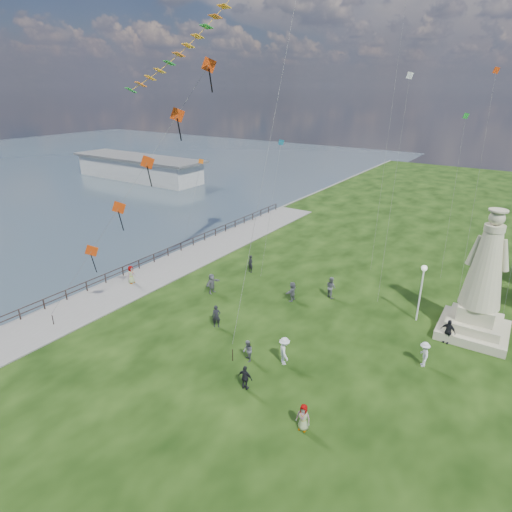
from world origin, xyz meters
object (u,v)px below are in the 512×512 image
Objects in this scene: person_0 at (216,316)px; person_8 at (424,354)px; pier_pavilion at (139,168)px; person_7 at (331,287)px; person_2 at (284,351)px; lamppost at (422,281)px; statue at (481,290)px; person_1 at (248,351)px; person_6 at (250,264)px; person_10 at (131,276)px; person_4 at (303,417)px; person_5 at (212,283)px; person_3 at (245,378)px; person_9 at (448,331)px; person_11 at (292,291)px.

person_0 is 14.64m from person_8.
person_7 is at bearing -26.50° from pier_pavilion.
person_2 is (6.57, -1.15, 0.09)m from person_0.
person_8 is at bearing -71.84° from lamppost.
statue reaches higher than person_1.
person_10 is (-7.52, -8.31, -0.02)m from person_6.
person_0 is 1.11× the size of person_4.
person_5 is 18.09m from person_8.
person_4 is 0.92× the size of person_6.
pier_pavilion is at bearing 3.44° from person_7.
person_8 is 1.04× the size of person_10.
person_4 is (4.41, -0.97, -0.01)m from person_3.
person_3 is (-10.31, -14.31, -2.76)m from statue.
person_5 is (-16.20, -5.17, -2.43)m from lamppost.
person_3 is 13.96m from person_7.
person_8 is (8.25, 8.31, 0.07)m from person_3.
person_9 is at bearing -130.08° from person_3.
person_1 is at bearing -61.41° from person_3.
person_5 is 5.61m from person_6.
statue is 5.18× the size of person_9.
pier_pavilion is at bearing 170.37° from person_9.
pier_pavilion is 66.89m from person_2.
person_0 is at bearing -41.46° from person_3.
person_11 is (2.65, 6.90, -0.03)m from person_0.
person_7 is 1.08× the size of person_8.
person_2 is 9.01m from person_8.
person_8 is 25.46m from person_10.
person_10 is at bearing 113.30° from person_5.
person_7 is at bearing -179.05° from lamppost.
person_8 is (18.09, -0.57, -0.03)m from person_5.
person_5 is (44.99, -31.96, -0.94)m from pier_pavilion.
person_10 is (-7.29, -2.71, -0.06)m from person_5.
person_4 is at bearing 164.16° from person_3.
person_9 is at bearing 65.86° from person_4.
pier_pavilion reaches higher than person_11.
person_8 is (17.86, -6.18, 0.01)m from person_6.
person_5 is 1.05× the size of person_6.
person_10 is (-11.20, 1.54, -0.04)m from person_0.
person_7 is (-1.49, 10.45, -0.02)m from person_2.
pier_pavilion reaches higher than person_5.
lamppost reaches higher than person_10.
person_3 is at bearing -114.37° from lamppost.
person_11 reaches higher than person_4.
person_3 is 0.93× the size of person_8.
person_5 is (-9.84, 8.88, 0.10)m from person_3.
person_2 is 1.20× the size of person_3.
pier_pavilion is 19.73× the size of person_1.
pier_pavilion is 69.99m from person_9.
person_0 is 0.91× the size of person_2.
person_6 is at bearing 178.02° from statue.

